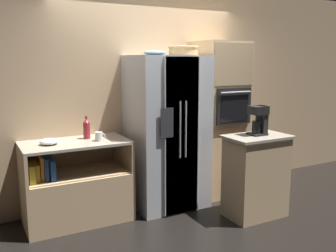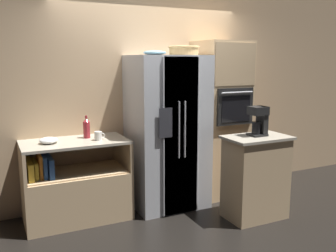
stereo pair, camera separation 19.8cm
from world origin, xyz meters
TOP-DOWN VIEW (x-y plane):
  - ground_plane at (0.00, 0.00)m, footprint 20.00×20.00m
  - wall_back at (0.00, 0.49)m, footprint 12.00×0.06m
  - counter_left at (-1.09, 0.14)m, footprint 1.18×0.64m
  - refrigerator at (0.07, 0.09)m, footprint 0.90×0.77m
  - wall_oven at (0.90, 0.15)m, footprint 0.64×0.68m
  - island_counter at (0.82, -0.72)m, footprint 0.74×0.47m
  - wicker_basket at (0.26, 0.03)m, footprint 0.37×0.37m
  - fruit_bowl at (-0.11, 0.06)m, footprint 0.27×0.27m
  - bottle_tall at (-0.91, 0.24)m, footprint 0.08×0.08m
  - mug at (-0.82, 0.05)m, footprint 0.12×0.09m
  - mixing_bowl at (-1.35, 0.13)m, footprint 0.20×0.20m
  - coffee_maker at (0.86, -0.69)m, footprint 0.19×0.17m

SIDE VIEW (x-z plane):
  - ground_plane at x=0.00m, z-range 0.00..0.00m
  - counter_left at x=-1.09m, z-range -0.12..0.81m
  - island_counter at x=0.82m, z-range 0.00..0.98m
  - refrigerator at x=0.07m, z-range 0.00..1.89m
  - mixing_bowl at x=-1.35m, z-range 0.93..1.00m
  - mug at x=-0.82m, z-range 0.93..1.03m
  - wall_oven at x=0.90m, z-range 0.00..2.08m
  - bottle_tall at x=-0.91m, z-range 0.92..1.18m
  - coffee_maker at x=0.86m, z-range 0.99..1.33m
  - wall_back at x=0.00m, z-range 0.00..2.80m
  - fruit_bowl at x=-0.11m, z-range 1.89..1.94m
  - wicker_basket at x=0.26m, z-range 1.89..2.00m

